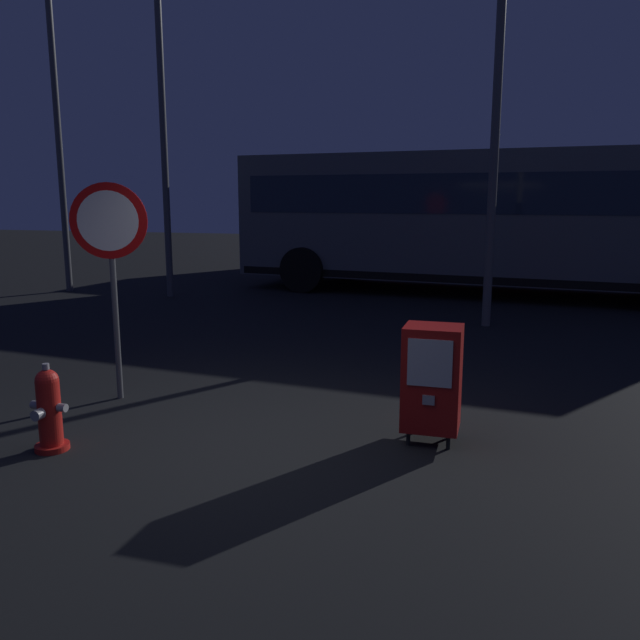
{
  "coord_description": "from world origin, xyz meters",
  "views": [
    {
      "loc": [
        2.03,
        -4.71,
        2.08
      ],
      "look_at": [
        0.3,
        1.2,
        0.9
      ],
      "focal_mm": 35.98,
      "sensor_mm": 36.0,
      "label": 1
    }
  ],
  "objects_px": {
    "fire_hydrant": "(49,410)",
    "street_light_far_right": "(498,79)",
    "bus_near": "(482,215)",
    "bus_far": "(493,211)",
    "newspaper_box_primary": "(432,378)",
    "street_light_far_left": "(161,84)",
    "street_light_near_right": "(55,87)",
    "stop_sign": "(111,246)"
  },
  "relations": [
    {
      "from": "stop_sign",
      "to": "bus_far",
      "type": "height_order",
      "value": "bus_far"
    },
    {
      "from": "newspaper_box_primary",
      "to": "fire_hydrant",
      "type": "bearing_deg",
      "value": -160.23
    },
    {
      "from": "stop_sign",
      "to": "street_light_near_right",
      "type": "height_order",
      "value": "street_light_near_right"
    },
    {
      "from": "bus_far",
      "to": "street_light_far_right",
      "type": "height_order",
      "value": "street_light_far_right"
    },
    {
      "from": "bus_near",
      "to": "bus_far",
      "type": "bearing_deg",
      "value": 94.26
    },
    {
      "from": "newspaper_box_primary",
      "to": "street_light_far_right",
      "type": "xyz_separation_m",
      "value": [
        0.28,
        5.38,
        3.3
      ]
    },
    {
      "from": "newspaper_box_primary",
      "to": "bus_near",
      "type": "height_order",
      "value": "bus_near"
    },
    {
      "from": "fire_hydrant",
      "to": "stop_sign",
      "type": "distance_m",
      "value": 1.88
    },
    {
      "from": "fire_hydrant",
      "to": "bus_near",
      "type": "bearing_deg",
      "value": 73.42
    },
    {
      "from": "fire_hydrant",
      "to": "stop_sign",
      "type": "xyz_separation_m",
      "value": [
        -0.26,
        1.38,
        1.25
      ]
    },
    {
      "from": "bus_near",
      "to": "street_light_near_right",
      "type": "height_order",
      "value": "street_light_near_right"
    },
    {
      "from": "bus_near",
      "to": "street_light_far_left",
      "type": "distance_m",
      "value": 7.19
    },
    {
      "from": "newspaper_box_primary",
      "to": "street_light_far_right",
      "type": "bearing_deg",
      "value": 87.02
    },
    {
      "from": "street_light_near_right",
      "to": "street_light_far_right",
      "type": "bearing_deg",
      "value": -9.19
    },
    {
      "from": "street_light_near_right",
      "to": "newspaper_box_primary",
      "type": "bearing_deg",
      "value": -37.64
    },
    {
      "from": "fire_hydrant",
      "to": "street_light_far_right",
      "type": "bearing_deg",
      "value": 62.99
    },
    {
      "from": "stop_sign",
      "to": "bus_near",
      "type": "distance_m",
      "value": 9.33
    },
    {
      "from": "bus_near",
      "to": "street_light_near_right",
      "type": "distance_m",
      "value": 9.55
    },
    {
      "from": "fire_hydrant",
      "to": "street_light_far_right",
      "type": "xyz_separation_m",
      "value": [
        3.3,
        6.47,
        3.52
      ]
    },
    {
      "from": "bus_far",
      "to": "newspaper_box_primary",
      "type": "bearing_deg",
      "value": -83.39
    },
    {
      "from": "newspaper_box_primary",
      "to": "street_light_far_left",
      "type": "height_order",
      "value": "street_light_far_left"
    },
    {
      "from": "stop_sign",
      "to": "bus_far",
      "type": "bearing_deg",
      "value": 75.63
    },
    {
      "from": "street_light_far_left",
      "to": "bus_far",
      "type": "bearing_deg",
      "value": 46.29
    },
    {
      "from": "street_light_far_left",
      "to": "stop_sign",
      "type": "bearing_deg",
      "value": -64.94
    },
    {
      "from": "stop_sign",
      "to": "street_light_far_right",
      "type": "relative_size",
      "value": 0.34
    },
    {
      "from": "newspaper_box_primary",
      "to": "bus_far",
      "type": "distance_m",
      "value": 13.59
    },
    {
      "from": "fire_hydrant",
      "to": "bus_far",
      "type": "relative_size",
      "value": 0.07
    },
    {
      "from": "street_light_near_right",
      "to": "street_light_far_left",
      "type": "xyz_separation_m",
      "value": [
        2.58,
        -0.06,
        -0.07
      ]
    },
    {
      "from": "bus_near",
      "to": "bus_far",
      "type": "xyz_separation_m",
      "value": [
        0.12,
        4.51,
        0.0
      ]
    },
    {
      "from": "bus_far",
      "to": "street_light_far_left",
      "type": "xyz_separation_m",
      "value": [
        -6.44,
        -6.73,
        2.61
      ]
    },
    {
      "from": "street_light_far_right",
      "to": "stop_sign",
      "type": "bearing_deg",
      "value": -125.01
    },
    {
      "from": "bus_far",
      "to": "street_light_far_left",
      "type": "height_order",
      "value": "street_light_far_left"
    },
    {
      "from": "stop_sign",
      "to": "street_light_far_left",
      "type": "height_order",
      "value": "street_light_far_left"
    },
    {
      "from": "newspaper_box_primary",
      "to": "bus_near",
      "type": "bearing_deg",
      "value": 90.02
    },
    {
      "from": "street_light_near_right",
      "to": "street_light_far_left",
      "type": "distance_m",
      "value": 2.58
    },
    {
      "from": "newspaper_box_primary",
      "to": "street_light_far_left",
      "type": "xyz_separation_m",
      "value": [
        -6.32,
        6.81,
        3.75
      ]
    },
    {
      "from": "newspaper_box_primary",
      "to": "street_light_far_left",
      "type": "distance_m",
      "value": 10.02
    },
    {
      "from": "stop_sign",
      "to": "street_light_far_right",
      "type": "bearing_deg",
      "value": 54.99
    },
    {
      "from": "newspaper_box_primary",
      "to": "bus_near",
      "type": "xyz_separation_m",
      "value": [
        -0.0,
        9.03,
        1.14
      ]
    },
    {
      "from": "bus_near",
      "to": "bus_far",
      "type": "height_order",
      "value": "same"
    },
    {
      "from": "street_light_far_left",
      "to": "street_light_far_right",
      "type": "relative_size",
      "value": 1.13
    },
    {
      "from": "newspaper_box_primary",
      "to": "street_light_near_right",
      "type": "distance_m",
      "value": 11.88
    }
  ]
}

